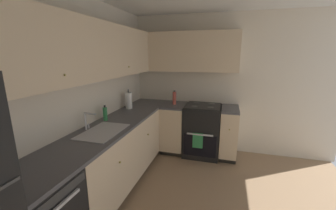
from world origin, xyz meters
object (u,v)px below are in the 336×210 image
at_px(oil_bottle, 174,98).
at_px(paper_towel_roll, 129,100).
at_px(oven_range, 202,130).
at_px(soap_bottle, 105,114).

bearing_deg(oil_bottle, paper_towel_roll, 127.03).
distance_m(oven_range, soap_bottle, 1.78).
distance_m(oven_range, oil_bottle, 0.77).
height_order(soap_bottle, paper_towel_roll, paper_towel_roll).
distance_m(oven_range, paper_towel_roll, 1.41).
distance_m(soap_bottle, paper_towel_roll, 0.68).
height_order(oven_range, oil_bottle, oil_bottle).
height_order(paper_towel_roll, oil_bottle, paper_towel_roll).
xyz_separation_m(soap_bottle, paper_towel_roll, (0.68, -0.02, 0.04)).
distance_m(paper_towel_roll, oil_bottle, 0.83).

